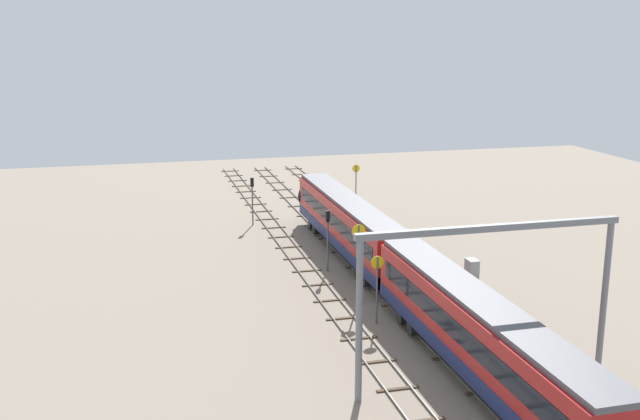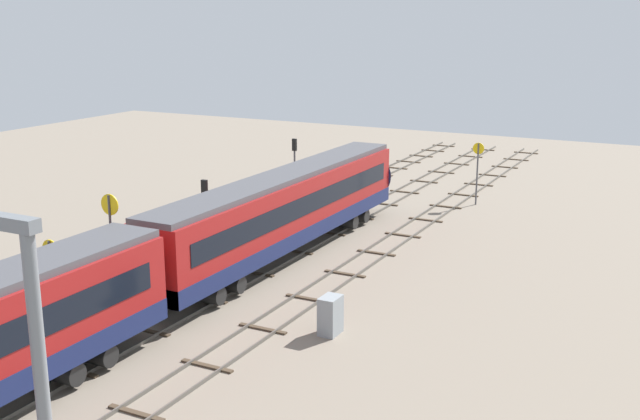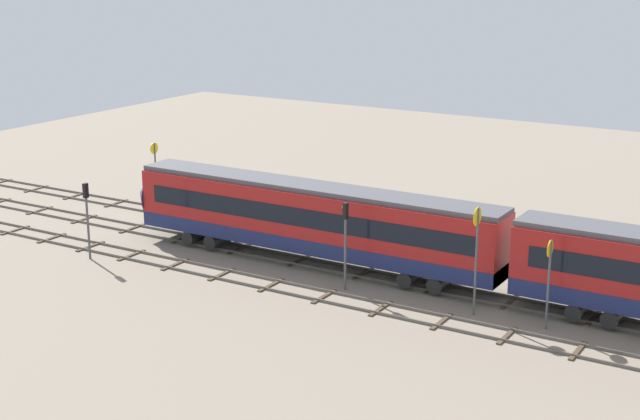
# 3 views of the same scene
# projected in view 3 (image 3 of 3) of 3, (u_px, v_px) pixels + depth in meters

# --- Properties ---
(ground_plane) EXTENTS (110.20, 110.20, 0.00)m
(ground_plane) POSITION_uv_depth(u_px,v_px,m) (363.00, 274.00, 54.33)
(ground_plane) COLOR gray
(track_near_foreground) EXTENTS (94.20, 2.40, 0.16)m
(track_near_foreground) POSITION_uv_depth(u_px,v_px,m) (397.00, 253.00, 57.97)
(track_near_foreground) COLOR #59544C
(track_near_foreground) RESTS_ON ground
(track_with_train) EXTENTS (94.20, 2.40, 0.16)m
(track_with_train) POSITION_uv_depth(u_px,v_px,m) (363.00, 273.00, 54.31)
(track_with_train) COLOR #59544C
(track_with_train) RESTS_ON ground
(track_middle) EXTENTS (94.20, 2.40, 0.16)m
(track_middle) POSITION_uv_depth(u_px,v_px,m) (324.00, 296.00, 50.65)
(track_middle) COLOR #59544C
(track_middle) RESTS_ON ground
(train) EXTENTS (50.40, 3.24, 4.80)m
(train) POSITION_uv_depth(u_px,v_px,m) (501.00, 254.00, 49.46)
(train) COLOR maroon
(train) RESTS_ON ground
(speed_sign_near_foreground) EXTENTS (0.14, 0.84, 4.62)m
(speed_sign_near_foreground) POSITION_uv_depth(u_px,v_px,m) (155.00, 165.00, 69.15)
(speed_sign_near_foreground) COLOR #4C4C51
(speed_sign_near_foreground) RESTS_ON ground
(speed_sign_mid_trackside) EXTENTS (0.14, 0.86, 4.63)m
(speed_sign_mid_trackside) POSITION_uv_depth(u_px,v_px,m) (549.00, 272.00, 45.55)
(speed_sign_mid_trackside) COLOR #4C4C51
(speed_sign_mid_trackside) RESTS_ON ground
(speed_sign_far_trackside) EXTENTS (0.14, 0.99, 5.79)m
(speed_sign_far_trackside) POSITION_uv_depth(u_px,v_px,m) (477.00, 245.00, 47.16)
(speed_sign_far_trackside) COLOR #4C4C51
(speed_sign_far_trackside) RESTS_ON ground
(signal_light_trackside_approach) EXTENTS (0.31, 0.32, 4.78)m
(signal_light_trackside_approach) POSITION_uv_depth(u_px,v_px,m) (87.00, 210.00, 56.25)
(signal_light_trackside_approach) COLOR #4C4C51
(signal_light_trackside_approach) RESTS_ON ground
(signal_light_trackside_departure) EXTENTS (0.31, 0.32, 5.02)m
(signal_light_trackside_departure) POSITION_uv_depth(u_px,v_px,m) (345.00, 234.00, 50.95)
(signal_light_trackside_departure) COLOR #4C4C51
(signal_light_trackside_departure) RESTS_ON ground
(relay_cabinet) EXTENTS (1.12, 0.78, 1.72)m
(relay_cabinet) POSITION_uv_depth(u_px,v_px,m) (497.00, 243.00, 57.42)
(relay_cabinet) COLOR gray
(relay_cabinet) RESTS_ON ground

